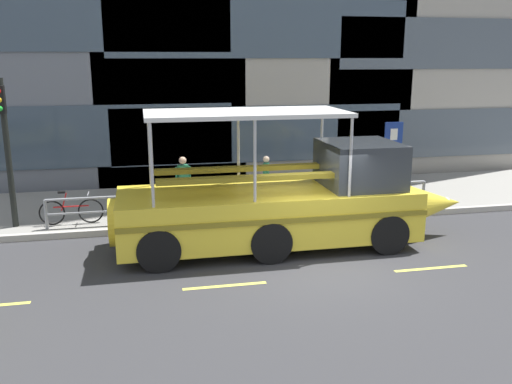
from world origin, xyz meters
TOP-DOWN VIEW (x-y plane):
  - ground_plane at (0.00, 0.00)m, footprint 120.00×120.00m
  - sidewalk at (0.00, 5.60)m, footprint 32.00×4.80m
  - curb_edge at (0.00, 3.11)m, footprint 32.00×0.18m
  - lane_centreline at (-0.00, -0.92)m, footprint 25.80×0.12m
  - curb_guardrail at (-1.04, 3.45)m, footprint 11.24×0.09m
  - traffic_light_pole at (-7.52, 3.84)m, footprint 0.24×0.46m
  - parking_sign at (3.74, 4.13)m, footprint 0.60×0.12m
  - leaned_bicycle at (-6.01, 3.80)m, footprint 1.74×0.46m
  - duck_tour_boat at (-0.39, 1.32)m, footprint 9.28×2.51m
  - pedestrian_near_bow at (2.62, 4.77)m, footprint 0.23×0.48m
  - pedestrian_mid_left at (-0.14, 5.00)m, footprint 0.26×0.41m
  - pedestrian_mid_right at (-2.81, 4.62)m, footprint 0.47×0.24m

SIDE VIEW (x-z plane):
  - ground_plane at x=0.00m, z-range 0.00..0.00m
  - lane_centreline at x=0.00m, z-range 0.00..0.01m
  - sidewalk at x=0.00m, z-range 0.00..0.18m
  - curb_edge at x=0.00m, z-range 0.00..0.18m
  - leaned_bicycle at x=-6.01m, z-range 0.08..1.04m
  - curb_guardrail at x=-1.04m, z-range 0.33..1.17m
  - pedestrian_mid_left at x=-0.14m, z-range 0.34..1.85m
  - duck_tour_boat at x=-0.39m, z-range -0.62..2.86m
  - pedestrian_mid_right at x=-2.81m, z-range 0.35..2.00m
  - pedestrian_near_bow at x=2.62m, z-range 0.35..2.01m
  - parking_sign at x=3.74m, z-range 0.65..3.24m
  - traffic_light_pole at x=-7.52m, z-range 0.61..4.65m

